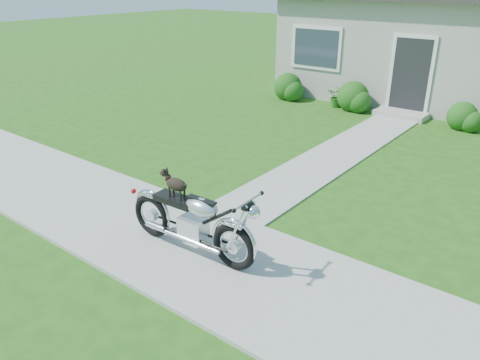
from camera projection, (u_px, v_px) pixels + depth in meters
name	position (u px, v px, depth m)	size (l,w,h in m)	color
ground	(271.00, 282.00, 6.03)	(80.00, 80.00, 0.00)	#235114
sidewalk	(271.00, 281.00, 6.03)	(24.00, 2.20, 0.04)	#9E9B93
walkway	(342.00, 151.00, 10.49)	(1.20, 8.00, 0.03)	#9E9B93
shrub_row	(443.00, 112.00, 12.24)	(10.22, 0.91, 0.91)	#1D4F15
potted_plant_left	(338.00, 96.00, 14.02)	(0.58, 0.50, 0.65)	#245F19
motorcycle_with_dog	(192.00, 220.00, 6.42)	(2.22, 0.60, 1.15)	black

